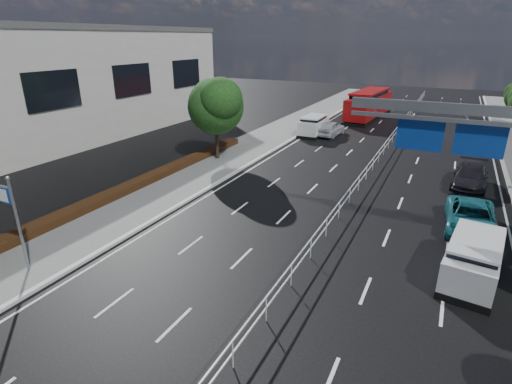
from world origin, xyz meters
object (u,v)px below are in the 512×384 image
at_px(near_car_dark, 382,96).
at_px(near_car_silver, 331,128).
at_px(toilet_sign, 7,207).
at_px(red_bus, 369,104).
at_px(parked_car_teal, 471,218).
at_px(overhead_gantry, 501,136).
at_px(white_minivan, 313,126).
at_px(silver_minivan, 473,259).
at_px(parked_car_dark, 470,177).

bearing_deg(near_car_dark, near_car_silver, 85.29).
bearing_deg(toilet_sign, near_car_silver, 81.09).
distance_m(red_bus, parked_car_teal, 30.74).
height_order(overhead_gantry, parked_car_teal, overhead_gantry).
distance_m(white_minivan, silver_minivan, 26.41).
bearing_deg(silver_minivan, near_car_silver, 126.38).
distance_m(toilet_sign, overhead_gantry, 20.52).
bearing_deg(parked_car_teal, overhead_gantry, -87.00).
xyz_separation_m(toilet_sign, near_car_silver, (4.79, 30.54, -2.18)).
bearing_deg(near_car_silver, red_bus, -92.51).
xyz_separation_m(overhead_gantry, near_car_silver, (-12.91, 20.48, -4.85)).
bearing_deg(near_car_silver, overhead_gantry, 127.88).
xyz_separation_m(red_bus, parked_car_teal, (11.10, -28.64, -1.08)).
height_order(red_bus, parked_car_dark, red_bus).
height_order(white_minivan, red_bus, red_bus).
bearing_deg(silver_minivan, overhead_gantry, 91.40).
distance_m(red_bus, parked_car_dark, 24.22).
relative_size(toilet_sign, overhead_gantry, 0.42).
bearing_deg(overhead_gantry, parked_car_dark, 91.40).
height_order(near_car_dark, parked_car_dark, parked_car_dark).
bearing_deg(silver_minivan, toilet_sign, -148.76).
xyz_separation_m(overhead_gantry, parked_car_teal, (-0.24, 2.70, -4.89)).
xyz_separation_m(white_minivan, red_bus, (3.20, 11.45, 0.82)).
height_order(overhead_gantry, parked_car_dark, overhead_gantry).
bearing_deg(white_minivan, silver_minivan, -57.51).
bearing_deg(parked_car_teal, near_car_silver, 123.38).
xyz_separation_m(parked_car_teal, parked_car_dark, (0.00, 7.15, 0.03)).
bearing_deg(parked_car_dark, overhead_gantry, -84.86).
height_order(toilet_sign, white_minivan, toilet_sign).
height_order(toilet_sign, red_bus, toilet_sign).
relative_size(overhead_gantry, near_car_silver, 2.30).
bearing_deg(red_bus, parked_car_teal, -64.05).
relative_size(red_bus, near_car_dark, 2.76).
distance_m(silver_minivan, parked_car_dark, 12.16).
distance_m(toilet_sign, near_car_silver, 30.99).
relative_size(overhead_gantry, red_bus, 0.88).
distance_m(overhead_gantry, near_car_dark, 49.44).
bearing_deg(red_bus, near_car_silver, -93.43).
relative_size(red_bus, silver_minivan, 2.46).
bearing_deg(near_car_dark, red_bus, 90.26).
height_order(toilet_sign, near_car_dark, toilet_sign).
distance_m(near_car_silver, near_car_dark, 27.09).
height_order(near_car_silver, parked_car_dark, near_car_silver).
height_order(toilet_sign, silver_minivan, toilet_sign).
height_order(near_car_dark, parked_car_teal, parked_car_teal).
xyz_separation_m(toilet_sign, overhead_gantry, (17.69, 10.05, 2.66)).
height_order(overhead_gantry, near_car_silver, overhead_gantry).
relative_size(near_car_dark, silver_minivan, 0.89).
xyz_separation_m(near_car_silver, parked_car_teal, (12.67, -17.78, -0.05)).
relative_size(overhead_gantry, silver_minivan, 2.15).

